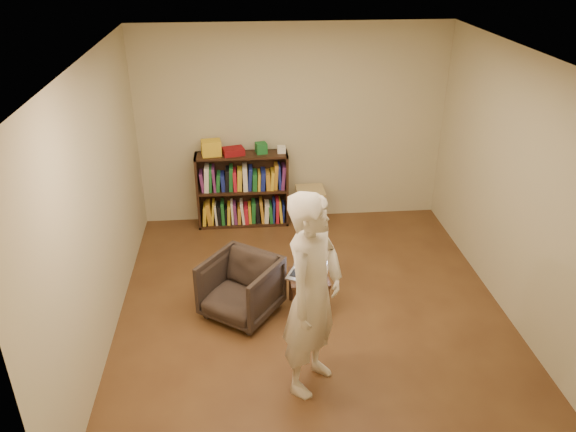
{
  "coord_description": "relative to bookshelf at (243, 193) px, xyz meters",
  "views": [
    {
      "loc": [
        -0.68,
        -4.73,
        3.55
      ],
      "look_at": [
        -0.23,
        0.35,
        0.96
      ],
      "focal_mm": 35.0,
      "sensor_mm": 36.0,
      "label": 1
    }
  ],
  "objects": [
    {
      "name": "floor",
      "position": [
        0.68,
        -2.09,
        -0.44
      ],
      "size": [
        4.5,
        4.5,
        0.0
      ],
      "primitive_type": "plane",
      "color": "#4C2D18",
      "rests_on": "ground"
    },
    {
      "name": "ceiling",
      "position": [
        0.68,
        -2.09,
        2.16
      ],
      "size": [
        4.5,
        4.5,
        0.0
      ],
      "primitive_type": "plane",
      "color": "white",
      "rests_on": "wall_back"
    },
    {
      "name": "wall_back",
      "position": [
        0.68,
        0.16,
        0.86
      ],
      "size": [
        4.0,
        0.0,
        4.0
      ],
      "primitive_type": "plane",
      "rotation": [
        1.57,
        0.0,
        0.0
      ],
      "color": "#C0B791",
      "rests_on": "floor"
    },
    {
      "name": "wall_left",
      "position": [
        -1.32,
        -2.09,
        0.86
      ],
      "size": [
        0.0,
        4.5,
        4.5
      ],
      "primitive_type": "plane",
      "rotation": [
        1.57,
        0.0,
        1.57
      ],
      "color": "#C0B791",
      "rests_on": "floor"
    },
    {
      "name": "wall_right",
      "position": [
        2.68,
        -2.09,
        0.86
      ],
      "size": [
        0.0,
        4.5,
        4.5
      ],
      "primitive_type": "plane",
      "rotation": [
        1.57,
        0.0,
        -1.57
      ],
      "color": "#C0B791",
      "rests_on": "floor"
    },
    {
      "name": "bookshelf",
      "position": [
        0.0,
        0.0,
        0.0
      ],
      "size": [
        1.2,
        0.3,
        1.0
      ],
      "color": "black",
      "rests_on": "floor"
    },
    {
      "name": "box_yellow",
      "position": [
        -0.38,
        -0.02,
        0.66
      ],
      "size": [
        0.26,
        0.21,
        0.2
      ],
      "primitive_type": "cube",
      "rotation": [
        0.0,
        0.0,
        0.14
      ],
      "color": "yellow",
      "rests_on": "bookshelf"
    },
    {
      "name": "red_cloth",
      "position": [
        -0.1,
        -0.02,
        0.6
      ],
      "size": [
        0.3,
        0.25,
        0.09
      ],
      "primitive_type": "cube",
      "rotation": [
        0.0,
        0.0,
        0.24
      ],
      "color": "maroon",
      "rests_on": "bookshelf"
    },
    {
      "name": "box_green",
      "position": [
        0.26,
        0.0,
        0.63
      ],
      "size": [
        0.16,
        0.16,
        0.14
      ],
      "primitive_type": "cube",
      "rotation": [
        0.0,
        0.0,
        0.2
      ],
      "color": "#1D6D2C",
      "rests_on": "bookshelf"
    },
    {
      "name": "box_white",
      "position": [
        0.52,
        -0.0,
        0.6
      ],
      "size": [
        0.11,
        0.11,
        0.08
      ],
      "primitive_type": "cube",
      "rotation": [
        0.0,
        0.0,
        -0.0
      ],
      "color": "white",
      "rests_on": "bookshelf"
    },
    {
      "name": "stool",
      "position": [
        0.89,
        -0.14,
        -0.01
      ],
      "size": [
        0.37,
        0.37,
        0.53
      ],
      "color": "tan",
      "rests_on": "floor"
    },
    {
      "name": "armchair",
      "position": [
        -0.06,
        -2.04,
        -0.12
      ],
      "size": [
        0.95,
        0.96,
        0.63
      ],
      "primitive_type": "imported",
      "rotation": [
        0.0,
        0.0,
        -0.62
      ],
      "color": "#322821",
      "rests_on": "floor"
    },
    {
      "name": "side_table",
      "position": [
        0.64,
        -2.02,
        -0.1
      ],
      "size": [
        0.4,
        0.4,
        0.41
      ],
      "color": "black",
      "rests_on": "floor"
    },
    {
      "name": "laptop",
      "position": [
        0.65,
        -1.97,
        0.02
      ],
      "size": [
        0.51,
        0.52,
        0.25
      ],
      "rotation": [
        0.0,
        0.0,
        -0.45
      ],
      "color": "silver",
      "rests_on": "side_table"
    },
    {
      "name": "person",
      "position": [
        0.53,
        -3.09,
        0.47
      ],
      "size": [
        0.74,
        0.8,
        1.83
      ],
      "primitive_type": "imported",
      "rotation": [
        0.0,
        0.0,
        0.95
      ],
      "color": "beige",
      "rests_on": "floor"
    }
  ]
}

